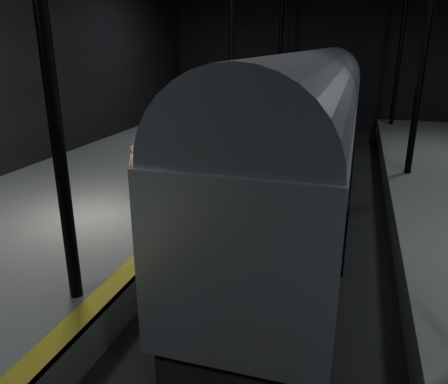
% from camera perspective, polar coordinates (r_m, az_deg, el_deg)
% --- Properties ---
extents(ground, '(44.00, 44.00, 0.00)m').
position_cam_1_polar(ground, '(12.54, 7.69, -10.41)').
color(ground, black).
rests_on(ground, ground).
extents(platform_left, '(9.00, 43.80, 1.00)m').
position_cam_1_polar(platform_left, '(15.20, -21.38, -4.11)').
color(platform_left, '#585855').
rests_on(platform_left, ground).
extents(tactile_strip, '(0.50, 43.80, 0.01)m').
position_cam_1_polar(tactile_strip, '(12.91, -6.51, -4.48)').
color(tactile_strip, olive).
rests_on(tactile_strip, platform_left).
extents(track, '(2.40, 43.00, 0.24)m').
position_cam_1_polar(track, '(12.50, 7.70, -10.14)').
color(track, '#3F3328').
rests_on(track, ground).
extents(train, '(3.22, 21.50, 5.75)m').
position_cam_1_polar(train, '(16.53, 11.30, 8.44)').
color(train, '#9B9DA3').
rests_on(train, ground).
extents(woman, '(0.65, 0.50, 1.61)m').
position_cam_1_polar(woman, '(16.35, -11.53, 3.28)').
color(woman, '#907158').
rests_on(woman, platform_left).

